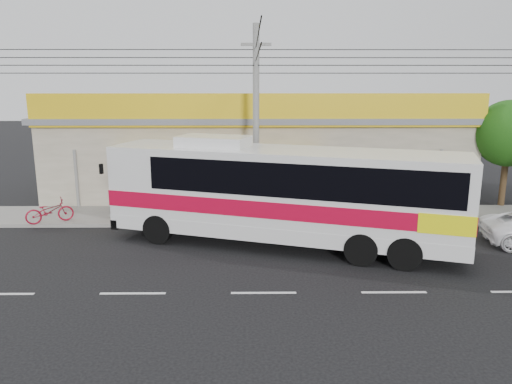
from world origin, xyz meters
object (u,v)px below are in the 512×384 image
utility_pole (256,60)px  coach_bus (288,190)px  motorbike_red (50,211)px  tree_far (511,136)px

utility_pole → coach_bus: bearing=-70.9°
utility_pole → motorbike_red: bearing=-175.7°
tree_far → coach_bus: bearing=-153.5°
coach_bus → tree_far: bearing=44.5°
coach_bus → motorbike_red: 10.82m
tree_far → motorbike_red: bearing=-172.5°
coach_bus → utility_pole: utility_pole is taller
coach_bus → tree_far: size_ratio=2.56×
coach_bus → motorbike_red: size_ratio=6.86×
coach_bus → motorbike_red: coach_bus is taller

